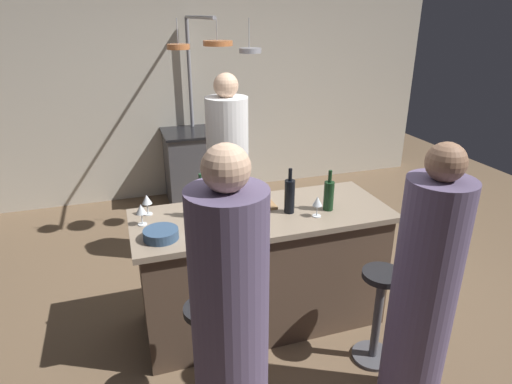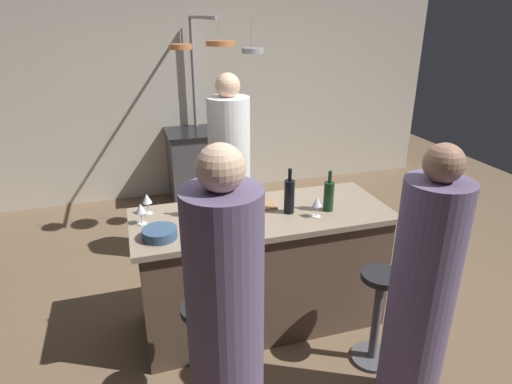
{
  "view_description": "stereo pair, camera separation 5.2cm",
  "coord_description": "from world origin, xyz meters",
  "px_view_note": "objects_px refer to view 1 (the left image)",
  "views": [
    {
      "loc": [
        -0.89,
        -2.6,
        2.18
      ],
      "look_at": [
        0.0,
        0.15,
        1.0
      ],
      "focal_mm": 30.63,
      "sensor_mm": 36.0,
      "label": 1
    },
    {
      "loc": [
        -0.84,
        -2.61,
        2.18
      ],
      "look_at": [
        0.0,
        0.15,
        1.0
      ],
      "focal_mm": 30.63,
      "sensor_mm": 36.0,
      "label": 2
    }
  ],
  "objects_px": {
    "guest_right": "(423,297)",
    "wine_bottle_dark": "(290,196)",
    "pepper_mill": "(230,212)",
    "stove_range": "(198,166)",
    "bar_stool_right": "(378,312)",
    "cutting_board": "(252,205)",
    "wine_bottle_red": "(329,195)",
    "wine_glass_near_right_guest": "(141,210)",
    "guest_left": "(230,331)",
    "chef": "(228,179)",
    "bar_stool_left": "(209,350)",
    "mixing_bowl_blue": "(161,234)",
    "mixing_bowl_ceramic": "(212,203)",
    "wine_glass_by_chef": "(147,200)",
    "wine_bottle_green": "(202,201)",
    "wine_glass_near_left_guest": "(317,202)"
  },
  "relations": [
    {
      "from": "guest_left",
      "to": "wine_glass_near_left_guest",
      "type": "relative_size",
      "value": 11.73
    },
    {
      "from": "stove_range",
      "to": "wine_glass_near_left_guest",
      "type": "xyz_separation_m",
      "value": [
        0.33,
        -2.61,
        0.56
      ]
    },
    {
      "from": "guest_left",
      "to": "chef",
      "type": "bearing_deg",
      "value": 75.62
    },
    {
      "from": "mixing_bowl_blue",
      "to": "wine_bottle_red",
      "type": "bearing_deg",
      "value": 3.53
    },
    {
      "from": "wine_bottle_red",
      "to": "wine_glass_by_chef",
      "type": "relative_size",
      "value": 2.0
    },
    {
      "from": "bar_stool_left",
      "to": "wine_bottle_red",
      "type": "height_order",
      "value": "wine_bottle_red"
    },
    {
      "from": "mixing_bowl_blue",
      "to": "mixing_bowl_ceramic",
      "type": "xyz_separation_m",
      "value": [
        0.4,
        0.36,
        0.0
      ]
    },
    {
      "from": "wine_bottle_green",
      "to": "mixing_bowl_blue",
      "type": "bearing_deg",
      "value": -142.89
    },
    {
      "from": "stove_range",
      "to": "wine_glass_near_right_guest",
      "type": "xyz_separation_m",
      "value": [
        -0.81,
        -2.38,
        0.56
      ]
    },
    {
      "from": "stove_range",
      "to": "wine_glass_near_right_guest",
      "type": "relative_size",
      "value": 6.1
    },
    {
      "from": "stove_range",
      "to": "wine_bottle_dark",
      "type": "distance_m",
      "value": 2.56
    },
    {
      "from": "mixing_bowl_blue",
      "to": "chef",
      "type": "bearing_deg",
      "value": 57.51
    },
    {
      "from": "pepper_mill",
      "to": "wine_glass_near_right_guest",
      "type": "xyz_separation_m",
      "value": [
        -0.54,
        0.21,
        0.0
      ]
    },
    {
      "from": "wine_bottle_dark",
      "to": "wine_glass_near_left_guest",
      "type": "xyz_separation_m",
      "value": [
        0.15,
        -0.12,
        -0.02
      ]
    },
    {
      "from": "guest_right",
      "to": "wine_bottle_dark",
      "type": "relative_size",
      "value": 5.06
    },
    {
      "from": "guest_left",
      "to": "wine_glass_near_right_guest",
      "type": "xyz_separation_m",
      "value": [
        -0.31,
        1.06,
        0.21
      ]
    },
    {
      "from": "pepper_mill",
      "to": "wine_bottle_dark",
      "type": "relative_size",
      "value": 0.65
    },
    {
      "from": "bar_stool_left",
      "to": "mixing_bowl_blue",
      "type": "xyz_separation_m",
      "value": [
        -0.17,
        0.46,
        0.56
      ]
    },
    {
      "from": "chef",
      "to": "guest_right",
      "type": "relative_size",
      "value": 1.07
    },
    {
      "from": "pepper_mill",
      "to": "wine_bottle_red",
      "type": "bearing_deg",
      "value": 3.56
    },
    {
      "from": "mixing_bowl_ceramic",
      "to": "guest_right",
      "type": "bearing_deg",
      "value": -53.53
    },
    {
      "from": "wine_glass_near_left_guest",
      "to": "wine_bottle_green",
      "type": "bearing_deg",
      "value": 162.53
    },
    {
      "from": "pepper_mill",
      "to": "stove_range",
      "type": "bearing_deg",
      "value": 84.05
    },
    {
      "from": "bar_stool_left",
      "to": "guest_left",
      "type": "bearing_deg",
      "value": -83.38
    },
    {
      "from": "wine_glass_near_right_guest",
      "to": "cutting_board",
      "type": "bearing_deg",
      "value": 4.37
    },
    {
      "from": "wine_bottle_dark",
      "to": "mixing_bowl_blue",
      "type": "xyz_separation_m",
      "value": [
        -0.89,
        -0.12,
        -0.09
      ]
    },
    {
      "from": "wine_glass_by_chef",
      "to": "mixing_bowl_blue",
      "type": "xyz_separation_m",
      "value": [
        0.04,
        -0.38,
        -0.07
      ]
    },
    {
      "from": "cutting_board",
      "to": "wine_bottle_red",
      "type": "relative_size",
      "value": 1.09
    },
    {
      "from": "guest_left",
      "to": "bar_stool_right",
      "type": "bearing_deg",
      "value": 18.66
    },
    {
      "from": "stove_range",
      "to": "bar_stool_right",
      "type": "xyz_separation_m",
      "value": [
        0.59,
        -3.07,
        -0.07
      ]
    },
    {
      "from": "guest_right",
      "to": "wine_glass_by_chef",
      "type": "relative_size",
      "value": 11.14
    },
    {
      "from": "guest_left",
      "to": "wine_bottle_red",
      "type": "bearing_deg",
      "value": 43.35
    },
    {
      "from": "bar_stool_left",
      "to": "pepper_mill",
      "type": "bearing_deg",
      "value": 61.06
    },
    {
      "from": "wine_glass_by_chef",
      "to": "mixing_bowl_blue",
      "type": "bearing_deg",
      "value": -83.4
    },
    {
      "from": "bar_stool_right",
      "to": "wine_glass_by_chef",
      "type": "distance_m",
      "value": 1.71
    },
    {
      "from": "mixing_bowl_ceramic",
      "to": "bar_stool_right",
      "type": "bearing_deg",
      "value": -42.42
    },
    {
      "from": "cutting_board",
      "to": "wine_bottle_green",
      "type": "bearing_deg",
      "value": -170.61
    },
    {
      "from": "stove_range",
      "to": "wine_glass_near_right_guest",
      "type": "distance_m",
      "value": 2.57
    },
    {
      "from": "wine_bottle_red",
      "to": "mixing_bowl_ceramic",
      "type": "xyz_separation_m",
      "value": [
        -0.77,
        0.29,
        -0.08
      ]
    },
    {
      "from": "guest_right",
      "to": "wine_bottle_dark",
      "type": "distance_m",
      "value": 1.07
    },
    {
      "from": "bar_stool_left",
      "to": "chef",
      "type": "bearing_deg",
      "value": 71.1
    },
    {
      "from": "wine_glass_near_left_guest",
      "to": "chef",
      "type": "bearing_deg",
      "value": 106.17
    },
    {
      "from": "pepper_mill",
      "to": "mixing_bowl_blue",
      "type": "distance_m",
      "value": 0.45
    },
    {
      "from": "bar_stool_right",
      "to": "mixing_bowl_ceramic",
      "type": "xyz_separation_m",
      "value": [
        -0.9,
        0.82,
        0.56
      ]
    },
    {
      "from": "wine_glass_near_left_guest",
      "to": "mixing_bowl_blue",
      "type": "height_order",
      "value": "wine_glass_near_left_guest"
    },
    {
      "from": "chef",
      "to": "wine_bottle_dark",
      "type": "distance_m",
      "value": 1.05
    },
    {
      "from": "wine_glass_near_right_guest",
      "to": "wine_glass_by_chef",
      "type": "distance_m",
      "value": 0.16
    },
    {
      "from": "stove_range",
      "to": "wine_glass_near_right_guest",
      "type": "bearing_deg",
      "value": -108.8
    },
    {
      "from": "wine_glass_near_left_guest",
      "to": "wine_glass_by_chef",
      "type": "xyz_separation_m",
      "value": [
        -1.09,
        0.39,
        0.0
      ]
    },
    {
      "from": "cutting_board",
      "to": "mixing_bowl_ceramic",
      "type": "height_order",
      "value": "mixing_bowl_ceramic"
    }
  ]
}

